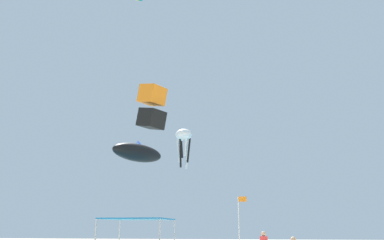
% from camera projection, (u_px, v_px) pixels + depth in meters
% --- Properties ---
extents(canopy_tent, '(3.06, 3.30, 2.53)m').
position_uv_depth(canopy_tent, '(138.00, 221.00, 19.10)').
color(canopy_tent, '#B2B2B7').
rests_on(canopy_tent, ground).
extents(banner_flag, '(0.61, 0.06, 4.16)m').
position_uv_depth(banner_flag, '(240.00, 222.00, 26.37)').
color(banner_flag, silver).
rests_on(banner_flag, ground).
extents(kite_inflatable_black, '(6.49, 8.01, 3.04)m').
position_uv_depth(kite_inflatable_black, '(138.00, 153.00, 49.75)').
color(kite_inflatable_black, black).
extents(kite_box_orange, '(2.21, 2.12, 3.40)m').
position_uv_depth(kite_box_orange, '(152.00, 107.00, 28.11)').
color(kite_box_orange, orange).
extents(kite_octopus_white, '(2.67, 2.67, 4.58)m').
position_uv_depth(kite_octopus_white, '(184.00, 137.00, 45.10)').
color(kite_octopus_white, white).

